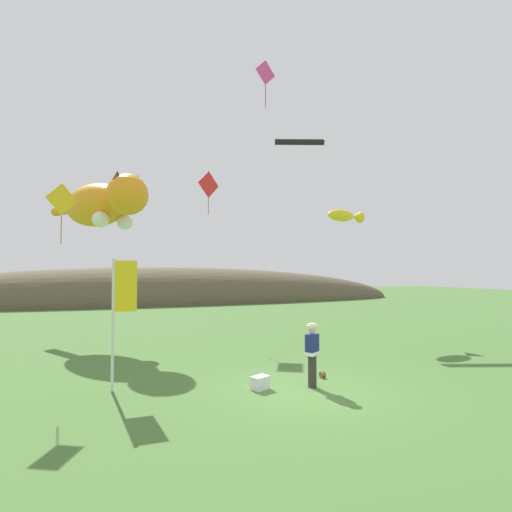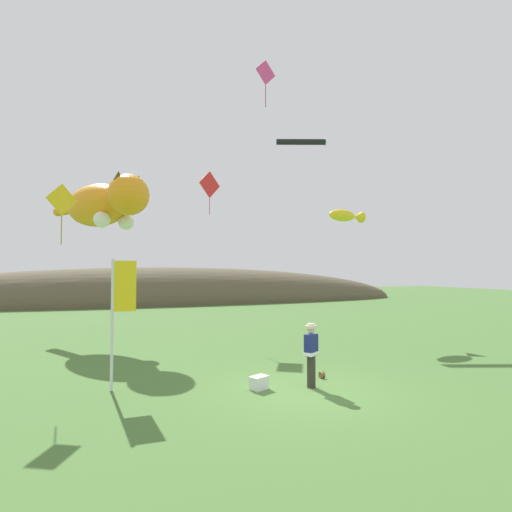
% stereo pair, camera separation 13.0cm
% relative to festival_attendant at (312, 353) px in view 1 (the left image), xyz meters
% --- Properties ---
extents(ground_plane, '(120.00, 120.00, 0.00)m').
position_rel_festival_attendant_xyz_m(ground_plane, '(-0.29, -0.28, -0.95)').
color(ground_plane, '#477033').
extents(distant_hill_ridge, '(55.26, 10.08, 7.29)m').
position_rel_festival_attendant_xyz_m(distant_hill_ridge, '(-0.29, 31.70, -0.95)').
color(distant_hill_ridge, brown).
rests_on(distant_hill_ridge, ground).
extents(festival_attendant, '(0.49, 0.45, 1.77)m').
position_rel_festival_attendant_xyz_m(festival_attendant, '(0.00, 0.00, 0.00)').
color(festival_attendant, '#332D28').
rests_on(festival_attendant, ground).
extents(kite_spool, '(0.13, 0.20, 0.20)m').
position_rel_festival_attendant_xyz_m(kite_spool, '(0.75, 0.74, -0.85)').
color(kite_spool, olive).
rests_on(kite_spool, ground).
extents(picnic_cooler, '(0.58, 0.50, 0.36)m').
position_rel_festival_attendant_xyz_m(picnic_cooler, '(-1.44, 0.33, -0.77)').
color(picnic_cooler, white).
rests_on(picnic_cooler, ground).
extents(festival_banner_pole, '(0.66, 0.08, 3.59)m').
position_rel_festival_attendant_xyz_m(festival_banner_pole, '(-5.08, 1.57, 1.38)').
color(festival_banner_pole, silver).
rests_on(festival_banner_pole, ground).
extents(kite_giant_cat, '(4.83, 7.36, 2.49)m').
position_rel_festival_attendant_xyz_m(kite_giant_cat, '(-5.67, 10.97, 5.59)').
color(kite_giant_cat, orange).
extents(kite_fish_windsock, '(2.39, 1.10, 0.71)m').
position_rel_festival_attendant_xyz_m(kite_fish_windsock, '(6.29, 7.96, 5.21)').
color(kite_fish_windsock, yellow).
extents(kite_tube_streamer, '(3.08, 1.41, 0.44)m').
position_rel_festival_attendant_xyz_m(kite_tube_streamer, '(5.82, 12.13, 10.38)').
color(kite_tube_streamer, black).
extents(kite_diamond_pink, '(0.96, 0.32, 1.90)m').
position_rel_festival_attendant_xyz_m(kite_diamond_pink, '(0.34, 4.36, 10.12)').
color(kite_diamond_pink, '#E53F8C').
extents(kite_diamond_red, '(1.30, 0.69, 2.36)m').
position_rel_festival_attendant_xyz_m(kite_diamond_red, '(-0.41, 10.61, 6.90)').
color(kite_diamond_red, red).
extents(kite_diamond_gold, '(0.86, 0.57, 1.91)m').
position_rel_festival_attendant_xyz_m(kite_diamond_gold, '(-6.77, 3.65, 4.50)').
color(kite_diamond_gold, yellow).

